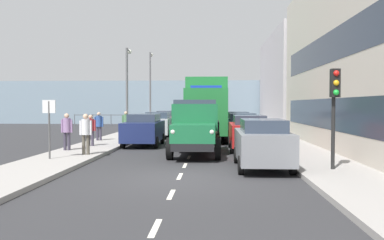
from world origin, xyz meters
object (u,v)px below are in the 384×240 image
(pedestrian_in_dark_coat, at_px, (91,128))
(car_navy_oppositeside_0, at_px, (144,129))
(car_silver_oppositeside_1, at_px, (158,124))
(traffic_light_near, at_px, (335,97))
(car_red_kerbside_1, at_px, (249,132))
(street_sign, at_px, (49,119))
(lamp_post_far, at_px, (150,83))
(pedestrian_couple_b, at_px, (67,129))
(car_teal_kerbside_2, at_px, (242,127))
(car_grey_kerbside_near, at_px, (262,143))
(car_maroon_oppositeside_2, at_px, (167,121))
(lamp_post_promenade, at_px, (127,83))
(pedestrian_strolling, at_px, (126,122))
(pedestrian_by_lamp, at_px, (86,131))
(truck_vintage_green, at_px, (195,129))
(lorry_cargo_green, at_px, (207,107))
(car_white_kerbside_3, at_px, (237,123))
(pedestrian_near_railing, at_px, (99,124))

(pedestrian_in_dark_coat, bearing_deg, car_navy_oppositeside_0, -145.76)
(car_silver_oppositeside_1, bearing_deg, traffic_light_near, 118.19)
(car_red_kerbside_1, distance_m, street_sign, 9.15)
(car_navy_oppositeside_0, distance_m, lamp_post_far, 16.68)
(pedestrian_couple_b, bearing_deg, car_red_kerbside_1, -169.49)
(traffic_light_near, bearing_deg, car_teal_kerbside_2, -79.31)
(car_navy_oppositeside_0, height_order, traffic_light_near, traffic_light_near)
(car_grey_kerbside_near, xyz_separation_m, pedestrian_in_dark_coat, (7.86, -5.91, 0.17))
(car_red_kerbside_1, distance_m, car_maroon_oppositeside_2, 14.14)
(lamp_post_promenade, bearing_deg, car_maroon_oppositeside_2, -114.56)
(pedestrian_strolling, distance_m, traffic_light_near, 16.28)
(car_red_kerbside_1, xyz_separation_m, pedestrian_couple_b, (8.35, 1.55, 0.24))
(pedestrian_strolling, bearing_deg, pedestrian_couple_b, 83.55)
(lamp_post_promenade, height_order, street_sign, lamp_post_promenade)
(car_grey_kerbside_near, xyz_separation_m, car_red_kerbside_1, (0.00, -5.47, 0.00))
(car_navy_oppositeside_0, xyz_separation_m, pedestrian_by_lamp, (1.53, 5.17, 0.25))
(car_red_kerbside_1, bearing_deg, pedestrian_strolling, -41.66)
(pedestrian_couple_b, relative_size, street_sign, 0.75)
(car_red_kerbside_1, relative_size, car_navy_oppositeside_0, 0.98)
(lamp_post_far, bearing_deg, truck_vintage_green, 104.20)
(car_grey_kerbside_near, height_order, lamp_post_far, lamp_post_far)
(lorry_cargo_green, bearing_deg, car_teal_kerbside_2, 149.31)
(car_maroon_oppositeside_2, xyz_separation_m, pedestrian_by_lamp, (1.53, 16.13, 0.25))
(car_maroon_oppositeside_2, bearing_deg, pedestrian_by_lamp, 84.59)
(car_white_kerbside_3, xyz_separation_m, lamp_post_promenade, (7.65, 1.51, 2.85))
(pedestrian_in_dark_coat, relative_size, pedestrian_near_railing, 0.95)
(pedestrian_by_lamp, bearing_deg, traffic_light_near, 159.49)
(truck_vintage_green, xyz_separation_m, pedestrian_strolling, (4.94, -8.68, -0.07))
(car_grey_kerbside_near, relative_size, pedestrian_strolling, 2.48)
(pedestrian_in_dark_coat, bearing_deg, car_grey_kerbside_near, 143.09)
(car_grey_kerbside_near, distance_m, lamp_post_far, 25.16)
(street_sign, bearing_deg, car_navy_oppositeside_0, -110.88)
(car_white_kerbside_3, height_order, car_maroon_oppositeside_2, same)
(car_red_kerbside_1, xyz_separation_m, pedestrian_strolling, (7.42, -6.61, 0.22))
(lorry_cargo_green, relative_size, pedestrian_by_lamp, 4.84)
(car_red_kerbside_1, distance_m, pedestrian_in_dark_coat, 7.88)
(car_red_kerbside_1, xyz_separation_m, pedestrian_by_lamp, (6.98, 3.09, 0.25))
(truck_vintage_green, xyz_separation_m, car_maroon_oppositeside_2, (2.97, -15.11, -0.28))
(traffic_light_near, xyz_separation_m, lamp_post_far, (9.77, -24.76, 1.80))
(car_silver_oppositeside_1, relative_size, street_sign, 1.81)
(pedestrian_near_railing, bearing_deg, pedestrian_in_dark_coat, 98.73)
(pedestrian_couple_b, relative_size, traffic_light_near, 0.52)
(pedestrian_couple_b, height_order, pedestrian_near_railing, pedestrian_couple_b)
(pedestrian_near_railing, bearing_deg, lamp_post_far, -92.78)
(truck_vintage_green, relative_size, lorry_cargo_green, 0.69)
(pedestrian_strolling, relative_size, street_sign, 0.73)
(car_navy_oppositeside_0, xyz_separation_m, lamp_post_far, (2.18, -16.18, 3.38))
(truck_vintage_green, relative_size, traffic_light_near, 1.76)
(pedestrian_near_railing, bearing_deg, truck_vintage_green, 136.12)
(car_white_kerbside_3, relative_size, street_sign, 1.71)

